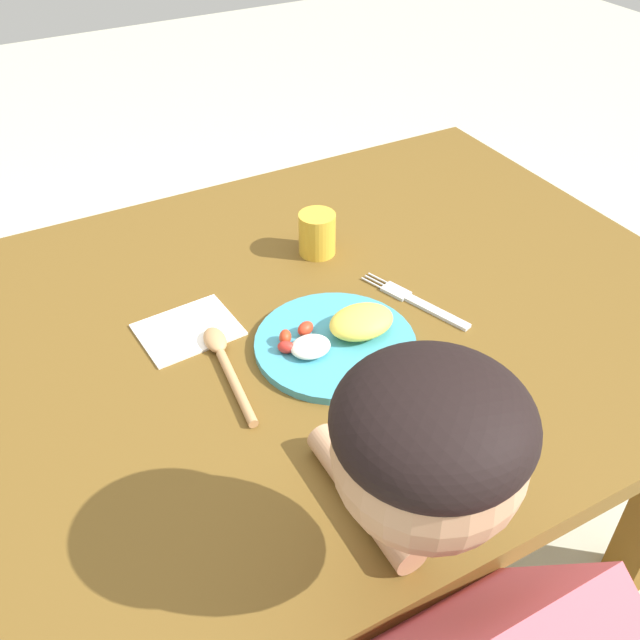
# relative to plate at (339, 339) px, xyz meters

# --- Properties ---
(ground_plane) EXTENTS (8.00, 8.00, 0.00)m
(ground_plane) POSITION_rel_plate_xyz_m (-0.05, 0.09, -0.68)
(ground_plane) COLOR beige
(dining_table) EXTENTS (1.43, 0.99, 0.67)m
(dining_table) POSITION_rel_plate_xyz_m (-0.05, 0.09, -0.11)
(dining_table) COLOR brown
(dining_table) RESTS_ON ground_plane
(plate) EXTENTS (0.25, 0.25, 0.05)m
(plate) POSITION_rel_plate_xyz_m (0.00, 0.00, 0.00)
(plate) COLOR teal
(plate) RESTS_ON dining_table
(fork) EXTENTS (0.09, 0.21, 0.01)m
(fork) POSITION_rel_plate_xyz_m (0.17, 0.03, -0.01)
(fork) COLOR silver
(fork) RESTS_ON dining_table
(spoon) EXTENTS (0.05, 0.22, 0.02)m
(spoon) POSITION_rel_plate_xyz_m (-0.17, 0.05, -0.01)
(spoon) COLOR tan
(spoon) RESTS_ON dining_table
(drinking_cup) EXTENTS (0.07, 0.07, 0.08)m
(drinking_cup) POSITION_rel_plate_xyz_m (0.10, 0.25, 0.03)
(drinking_cup) COLOR gold
(drinking_cup) RESTS_ON dining_table
(napkin) EXTENTS (0.16, 0.13, 0.00)m
(napkin) POSITION_rel_plate_xyz_m (-0.19, 0.15, -0.01)
(napkin) COLOR white
(napkin) RESTS_ON dining_table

